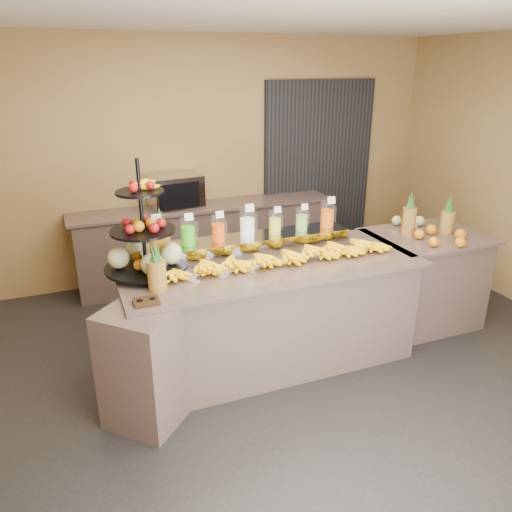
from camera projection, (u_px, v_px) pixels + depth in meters
ground at (283, 377)px, 4.22m from camera, size 6.00×6.00×0.00m
room_envelope at (269, 138)px, 4.29m from camera, size 6.04×5.02×2.82m
buffet_counter at (259, 317)px, 4.24m from camera, size 2.75×1.25×0.93m
right_counter at (422, 278)px, 4.99m from camera, size 1.08×0.88×0.93m
back_ledge at (206, 242)px, 6.00m from camera, size 3.10×0.55×0.93m
pitcher_tray at (247, 245)px, 4.33m from camera, size 1.85×0.30×0.15m
juice_pitcher_orange_a at (156, 236)px, 3.99m from camera, size 0.13×0.13×0.32m
juice_pitcher_green at (188, 233)px, 4.09m from camera, size 0.12×0.13×0.29m
juice_pitcher_orange_b at (218, 230)px, 4.18m from camera, size 0.12×0.12×0.28m
juice_pitcher_milk at (247, 225)px, 4.26m from camera, size 0.13×0.14×0.32m
juice_pitcher_lemon at (275, 224)px, 4.36m from camera, size 0.11×0.11×0.27m
juice_pitcher_lime at (302, 220)px, 4.45m from camera, size 0.11×0.11×0.26m
juice_pitcher_orange_c at (327, 216)px, 4.53m from camera, size 0.13×0.13×0.31m
banana_heap at (281, 254)px, 4.12m from camera, size 1.98×0.18×0.16m
fruit_stand at (150, 245)px, 3.88m from camera, size 0.73×0.73×0.91m
condiment_caddy at (146, 302)px, 3.44m from camera, size 0.18×0.13×0.03m
pineapple_left_a at (157, 272)px, 3.59m from camera, size 0.14×0.14×0.39m
pineapple_left_b at (161, 239)px, 4.18m from camera, size 0.15×0.15×0.45m
right_fruit_pile at (433, 229)px, 4.71m from camera, size 0.50×0.48×0.27m
oven_warmer at (175, 192)px, 5.65m from camera, size 0.61×0.46×0.38m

